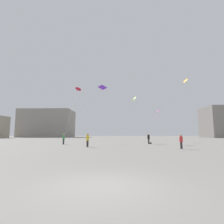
# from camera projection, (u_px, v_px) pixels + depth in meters

# --- Properties ---
(ground_plane) EXTENTS (300.00, 300.00, 0.00)m
(ground_plane) POSITION_uv_depth(u_px,v_px,m) (103.00, 187.00, 5.61)
(ground_plane) COLOR gray
(person_in_black) EXTENTS (0.38, 0.38, 1.76)m
(person_in_black) POSITION_uv_depth(u_px,v_px,m) (149.00, 138.00, 30.26)
(person_in_black) COLOR #2D2D33
(person_in_black) RESTS_ON ground_plane
(person_in_green) EXTENTS (0.38, 0.38, 1.75)m
(person_in_green) POSITION_uv_depth(u_px,v_px,m) (64.00, 138.00, 28.74)
(person_in_green) COLOR #2D2D33
(person_in_green) RESTS_ON ground_plane
(person_in_red) EXTENTS (0.36, 0.36, 1.64)m
(person_in_red) POSITION_uv_depth(u_px,v_px,m) (181.00, 141.00, 19.96)
(person_in_red) COLOR #2D2D33
(person_in_red) RESTS_ON ground_plane
(person_in_yellow) EXTENTS (0.39, 0.39, 1.77)m
(person_in_yellow) POSITION_uv_depth(u_px,v_px,m) (88.00, 139.00, 22.95)
(person_in_yellow) COLOR #2D2D33
(person_in_yellow) RESTS_ON ground_plane
(kite_magenta_diamond) EXTENTS (4.33, 9.13, 5.96)m
(kite_magenta_diamond) POSITION_uv_depth(u_px,v_px,m) (158.00, 111.00, 39.36)
(kite_magenta_diamond) COLOR #D12899
(kite_lime_diamond) EXTENTS (2.55, 3.19, 7.60)m
(kite_lime_diamond) POSITION_uv_depth(u_px,v_px,m) (134.00, 99.00, 33.71)
(kite_lime_diamond) COLOR #8CD12D
(kite_violet_delta) EXTENTS (6.49, 10.30, 11.24)m
(kite_violet_delta) POSITION_uv_depth(u_px,v_px,m) (102.00, 88.00, 39.52)
(kite_violet_delta) COLOR purple
(kite_crimson_diamond) EXTENTS (1.68, 10.25, 10.92)m
(kite_crimson_diamond) POSITION_uv_depth(u_px,v_px,m) (78.00, 89.00, 39.35)
(kite_crimson_diamond) COLOR red
(kite_amber_delta) EXTENTS (7.68, 1.97, 10.49)m
(kite_amber_delta) POSITION_uv_depth(u_px,v_px,m) (184.00, 82.00, 32.69)
(kite_amber_delta) COLOR yellow
(building_centre_hall) EXTENTS (27.64, 17.11, 14.90)m
(building_centre_hall) POSITION_uv_depth(u_px,v_px,m) (47.00, 124.00, 99.03)
(building_centre_hall) COLOR gray
(building_centre_hall) RESTS_ON ground_plane
(handbag_beside_flyer) EXTENTS (0.35, 0.26, 0.24)m
(handbag_beside_flyer) POSITION_uv_depth(u_px,v_px,m) (151.00, 143.00, 30.25)
(handbag_beside_flyer) COLOR black
(handbag_beside_flyer) RESTS_ON ground_plane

